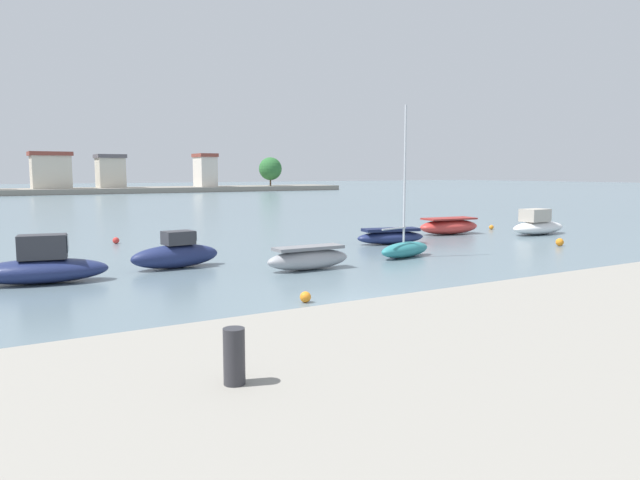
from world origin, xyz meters
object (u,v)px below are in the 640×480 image
at_px(moored_boat_5, 391,237).
at_px(mooring_buoy_1, 560,242).
at_px(moored_boat_2, 176,254).
at_px(moored_boat_6, 449,226).
at_px(mooring_buoy_3, 491,227).
at_px(moored_boat_4, 405,248).
at_px(moored_boat_7, 538,225).
at_px(mooring_bollard, 234,356).
at_px(moored_boat_3, 308,258).
at_px(mooring_buoy_2, 116,240).
at_px(moored_boat_1, 41,267).
at_px(mooring_buoy_0, 305,297).

relative_size(moored_boat_5, mooring_buoy_1, 9.80).
xyz_separation_m(moored_boat_2, mooring_buoy_1, (20.01, -3.59, -0.37)).
bearing_deg(moored_boat_6, mooring_buoy_3, 15.23).
bearing_deg(moored_boat_4, moored_boat_7, 0.73).
relative_size(mooring_bollard, moored_boat_3, 0.17).
relative_size(mooring_buoy_2, mooring_buoy_3, 1.12).
height_order(moored_boat_1, moored_boat_4, moored_boat_4).
height_order(moored_boat_1, mooring_buoy_0, moored_boat_1).
relative_size(moored_boat_1, moored_boat_5, 1.17).
xyz_separation_m(moored_boat_2, mooring_buoy_3, (23.78, 4.74, -0.42)).
height_order(moored_boat_1, moored_boat_3, moored_boat_1).
bearing_deg(moored_boat_1, mooring_bollard, -79.11).
xyz_separation_m(moored_boat_2, moored_boat_5, (12.74, 1.86, -0.17)).
relative_size(moored_boat_3, mooring_buoy_1, 8.78).
xyz_separation_m(moored_boat_2, moored_boat_4, (10.15, -2.56, -0.13)).
bearing_deg(moored_boat_5, mooring_bollard, -118.53).
relative_size(moored_boat_3, moored_boat_6, 0.83).
relative_size(mooring_buoy_0, mooring_buoy_2, 0.95).
relative_size(moored_boat_5, moored_boat_6, 0.93).
xyz_separation_m(moored_boat_3, moored_boat_6, (14.62, 7.28, 0.04)).
height_order(mooring_buoy_1, mooring_buoy_2, mooring_buoy_1).
bearing_deg(mooring_buoy_2, mooring_buoy_1, -33.45).
height_order(moored_boat_2, mooring_buoy_2, moored_boat_2).
xyz_separation_m(moored_boat_3, mooring_buoy_0, (-3.13, -5.24, -0.29)).
height_order(moored_boat_7, mooring_buoy_0, moored_boat_7).
bearing_deg(mooring_buoy_2, moored_boat_3, -69.70).
bearing_deg(mooring_buoy_1, moored_boat_4, 174.03).
relative_size(moored_boat_1, moored_boat_4, 0.69).
height_order(mooring_bollard, mooring_buoy_0, mooring_bollard).
xyz_separation_m(moored_boat_4, moored_boat_7, (13.75, 3.55, 0.14)).
distance_m(mooring_buoy_0, mooring_buoy_3, 26.02).
bearing_deg(moored_boat_7, moored_boat_3, -169.44).
relative_size(moored_boat_7, mooring_buoy_0, 12.98).
bearing_deg(mooring_buoy_1, mooring_buoy_2, 146.55).
xyz_separation_m(moored_boat_4, moored_boat_6, (8.98, 6.58, 0.06)).
bearing_deg(mooring_buoy_0, moored_boat_1, 130.76).
bearing_deg(moored_boat_7, moored_boat_5, 173.70).
height_order(moored_boat_2, moored_boat_4, moored_boat_4).
distance_m(moored_boat_3, moored_boat_4, 5.68).
relative_size(mooring_bollard, mooring_buoy_2, 1.72).
height_order(moored_boat_3, moored_boat_6, moored_boat_6).
height_order(moored_boat_5, mooring_buoy_2, moored_boat_5).
bearing_deg(mooring_buoy_2, mooring_buoy_0, -84.63).
bearing_deg(mooring_bollard, moored_boat_3, 57.47).
height_order(moored_boat_5, mooring_buoy_1, moored_boat_5).
bearing_deg(moored_boat_7, mooring_buoy_3, 89.99).
height_order(moored_boat_4, moored_boat_7, moored_boat_4).
xyz_separation_m(moored_boat_3, moored_boat_4, (5.64, 0.71, -0.01)).
height_order(mooring_buoy_0, mooring_buoy_2, mooring_buoy_2).
bearing_deg(mooring_bollard, mooring_buoy_1, 30.24).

